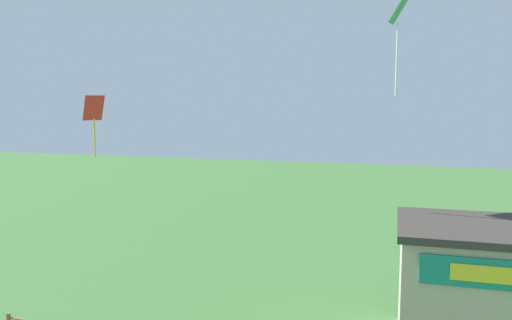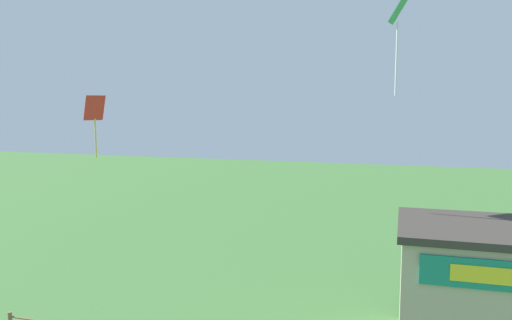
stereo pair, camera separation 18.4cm
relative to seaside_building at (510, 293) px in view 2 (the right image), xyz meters
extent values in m
cube|color=#B7A88E|center=(0.00, 0.01, -0.14)|extent=(6.78, 4.11, 4.11)
cube|color=red|center=(-13.49, -2.49, 5.92)|extent=(0.71, 0.77, 0.84)
cylinder|color=yellow|center=(-13.49, -2.49, 4.89)|extent=(0.05, 0.05, 1.32)
cube|color=green|center=(-3.72, -2.40, 8.64)|extent=(0.53, 0.64, 0.69)
cylinder|color=white|center=(-3.72, -2.40, 7.31)|extent=(0.05, 0.05, 2.03)
camera|label=1|loc=(-3.64, -17.19, 6.13)|focal=35.00mm
camera|label=2|loc=(-3.47, -17.14, 6.13)|focal=35.00mm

